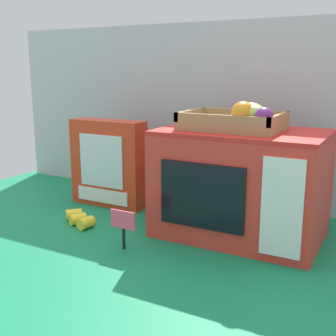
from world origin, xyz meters
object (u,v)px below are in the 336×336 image
(food_groups_crate, at_px, (239,120))
(cookie_set_box, at_px, (108,163))
(loose_toy_banana, at_px, (79,219))
(price_sign, at_px, (123,224))
(toy_microwave, at_px, (241,184))

(food_groups_crate, height_order, cookie_set_box, food_groups_crate)
(cookie_set_box, bearing_deg, loose_toy_banana, -80.18)
(cookie_set_box, xyz_separation_m, price_sign, (0.25, -0.28, -0.07))
(food_groups_crate, height_order, loose_toy_banana, food_groups_crate)
(food_groups_crate, bearing_deg, price_sign, -134.12)
(toy_microwave, distance_m, food_groups_crate, 0.17)
(cookie_set_box, height_order, loose_toy_banana, cookie_set_box)
(toy_microwave, distance_m, cookie_set_box, 0.47)
(toy_microwave, xyz_separation_m, loose_toy_banana, (-0.43, -0.15, -0.13))
(food_groups_crate, height_order, price_sign, food_groups_crate)
(price_sign, bearing_deg, food_groups_crate, 45.88)
(food_groups_crate, relative_size, loose_toy_banana, 2.01)
(toy_microwave, relative_size, price_sign, 4.24)
(cookie_set_box, bearing_deg, toy_microwave, -5.99)
(toy_microwave, distance_m, loose_toy_banana, 0.47)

